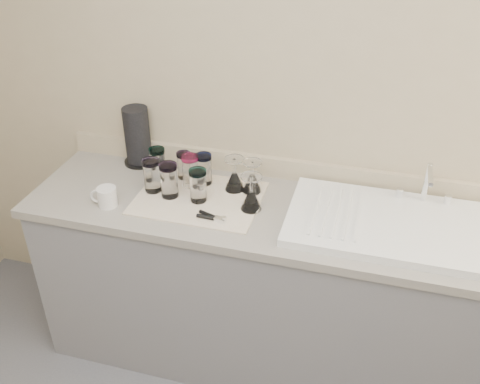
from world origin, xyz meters
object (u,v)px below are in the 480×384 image
(sink_unit, at_px, (388,223))
(goblet_front_right, at_px, (251,198))
(tumbler_extra, at_px, (190,171))
(tumbler_magenta, at_px, (152,175))
(tumbler_purple, at_px, (204,169))
(paper_towel_roll, at_px, (137,137))
(goblet_back_left, at_px, (234,179))
(tumbler_teal, at_px, (158,163))
(can_opener, at_px, (212,217))
(tumbler_blue, at_px, (169,180))
(tumbler_cyan, at_px, (184,165))
(white_mug, at_px, (106,197))
(tumbler_lavender, at_px, (198,185))
(goblet_back_right, at_px, (252,181))

(sink_unit, bearing_deg, goblet_front_right, -177.23)
(sink_unit, height_order, tumbler_extra, sink_unit)
(tumbler_magenta, height_order, goblet_front_right, goblet_front_right)
(tumbler_purple, xyz_separation_m, paper_towel_roll, (-0.38, 0.11, 0.06))
(goblet_back_left, bearing_deg, tumbler_teal, 177.97)
(tumbler_magenta, bearing_deg, can_opener, -23.91)
(tumbler_magenta, xyz_separation_m, tumbler_blue, (0.09, -0.02, 0.00))
(tumbler_purple, distance_m, goblet_front_right, 0.30)
(tumbler_cyan, height_order, tumbler_purple, tumbler_purple)
(tumbler_cyan, height_order, can_opener, tumbler_cyan)
(tumbler_purple, distance_m, goblet_back_left, 0.15)
(goblet_front_right, relative_size, white_mug, 1.29)
(tumbler_cyan, bearing_deg, tumbler_blue, -92.03)
(tumbler_lavender, bearing_deg, tumbler_blue, 179.68)
(sink_unit, bearing_deg, tumbler_teal, 173.57)
(tumbler_magenta, bearing_deg, goblet_back_left, 17.12)
(tumbler_magenta, bearing_deg, white_mug, -133.58)
(tumbler_purple, relative_size, paper_towel_roll, 0.50)
(paper_towel_roll, bearing_deg, tumbler_lavender, -33.06)
(tumbler_magenta, height_order, white_mug, tumbler_magenta)
(tumbler_purple, distance_m, tumbler_lavender, 0.15)
(sink_unit, height_order, tumbler_magenta, sink_unit)
(tumbler_purple, bearing_deg, goblet_back_right, -2.65)
(tumbler_cyan, bearing_deg, tumbler_lavender, -52.61)
(tumbler_lavender, height_order, goblet_front_right, goblet_front_right)
(goblet_back_right, distance_m, white_mug, 0.65)
(can_opener, bearing_deg, white_mug, -178.57)
(tumbler_teal, xyz_separation_m, tumbler_extra, (0.18, -0.03, 0.00))
(tumbler_magenta, distance_m, can_opener, 0.37)
(goblet_front_right, bearing_deg, white_mug, -167.91)
(tumbler_lavender, distance_m, goblet_back_left, 0.19)
(sink_unit, relative_size, tumbler_blue, 5.11)
(tumbler_teal, xyz_separation_m, paper_towel_roll, (-0.15, 0.12, 0.06))
(tumbler_teal, height_order, tumbler_purple, same)
(tumbler_blue, height_order, goblet_front_right, goblet_front_right)
(tumbler_purple, height_order, goblet_back_left, goblet_back_left)
(tumbler_magenta, xyz_separation_m, goblet_front_right, (0.47, -0.03, -0.02))
(tumbler_magenta, distance_m, tumbler_blue, 0.09)
(goblet_front_right, distance_m, white_mug, 0.63)
(tumbler_teal, distance_m, tumbler_purple, 0.23)
(tumbler_purple, bearing_deg, paper_towel_roll, 163.24)
(tumbler_cyan, height_order, tumbler_blue, tumbler_blue)
(tumbler_blue, bearing_deg, tumbler_cyan, 87.97)
(tumbler_purple, xyz_separation_m, white_mug, (-0.35, -0.28, -0.04))
(goblet_back_left, height_order, goblet_front_right, goblet_front_right)
(can_opener, distance_m, white_mug, 0.48)
(tumbler_blue, height_order, paper_towel_roll, paper_towel_roll)
(tumbler_cyan, bearing_deg, tumbler_teal, -168.38)
(goblet_back_right, relative_size, white_mug, 1.21)
(sink_unit, height_order, tumbler_lavender, sink_unit)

